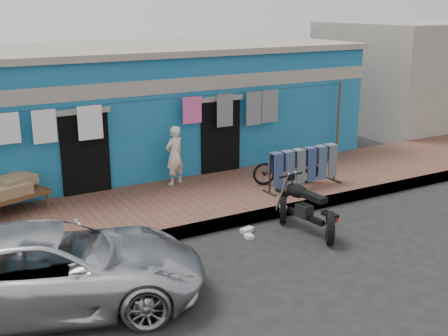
# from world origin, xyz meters

# --- Properties ---
(ground) EXTENTS (80.00, 80.00, 0.00)m
(ground) POSITION_xyz_m (0.00, 0.00, 0.00)
(ground) COLOR black
(ground) RESTS_ON ground
(sidewalk) EXTENTS (28.00, 3.00, 0.25)m
(sidewalk) POSITION_xyz_m (0.00, 3.00, 0.12)
(sidewalk) COLOR brown
(sidewalk) RESTS_ON ground
(curb) EXTENTS (28.00, 0.10, 0.25)m
(curb) POSITION_xyz_m (0.00, 1.55, 0.12)
(curb) COLOR gray
(curb) RESTS_ON ground
(building) EXTENTS (12.20, 5.20, 3.36)m
(building) POSITION_xyz_m (-0.00, 6.99, 1.69)
(building) COLOR #165E8E
(building) RESTS_ON ground
(neighbor_right) EXTENTS (6.00, 5.00, 3.80)m
(neighbor_right) POSITION_xyz_m (11.00, 7.00, 1.90)
(neighbor_right) COLOR #9E9384
(neighbor_right) RESTS_ON ground
(clothesline) EXTENTS (10.06, 0.06, 2.10)m
(clothesline) POSITION_xyz_m (-0.68, 4.25, 1.80)
(clothesline) COLOR brown
(clothesline) RESTS_ON sidewalk
(car) EXTENTS (5.07, 3.41, 1.31)m
(car) POSITION_xyz_m (-4.00, 0.15, 0.66)
(car) COLOR silver
(car) RESTS_ON ground
(seated_person) EXTENTS (0.60, 0.50, 1.43)m
(seated_person) POSITION_xyz_m (-0.18, 4.07, 0.96)
(seated_person) COLOR beige
(seated_person) RESTS_ON sidewalk
(bicycle) EXTENTS (1.71, 1.10, 1.04)m
(bicycle) POSITION_xyz_m (2.15, 2.77, 0.77)
(bicycle) COLOR black
(bicycle) RESTS_ON sidewalk
(motorcycle) EXTENTS (0.94, 1.83, 1.11)m
(motorcycle) POSITION_xyz_m (1.08, 0.60, 0.55)
(motorcycle) COLOR black
(motorcycle) RESTS_ON ground
(jeans_rack) EXTENTS (2.05, 0.50, 0.98)m
(jeans_rack) POSITION_xyz_m (2.35, 2.36, 0.74)
(jeans_rack) COLOR black
(jeans_rack) RESTS_ON sidewalk
(litter_a) EXTENTS (0.23, 0.19, 0.09)m
(litter_a) POSITION_xyz_m (0.02, 1.16, 0.04)
(litter_a) COLOR silver
(litter_a) RESTS_ON ground
(litter_b) EXTENTS (0.22, 0.20, 0.09)m
(litter_b) POSITION_xyz_m (0.12, 1.18, 0.04)
(litter_b) COLOR silver
(litter_b) RESTS_ON ground
(litter_c) EXTENTS (0.17, 0.20, 0.07)m
(litter_c) POSITION_xyz_m (-0.06, 0.89, 0.04)
(litter_c) COLOR silver
(litter_c) RESTS_ON ground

